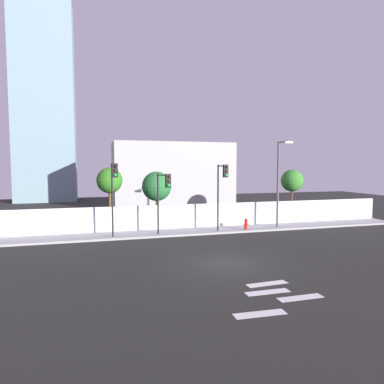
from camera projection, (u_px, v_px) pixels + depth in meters
The scene contains 14 objects.
ground_plane at pixel (226, 263), 17.19m from camera, with size 80.00×80.00×0.00m, color black.
sidewalk at pixel (184, 232), 25.04m from camera, with size 36.00×2.40×0.15m, color #979797.
perimeter_wall at pixel (180, 216), 26.20m from camera, with size 36.00×0.18×1.80m, color silver.
crosswalk_marking at pixel (274, 296), 12.89m from camera, with size 3.91×3.07×0.01m.
traffic_light_left at pixel (164, 190), 22.83m from camera, with size 0.64×1.80×4.23m.
traffic_light_center at pixel (114, 184), 22.14m from camera, with size 0.38×1.44×4.91m.
traffic_light_right at pixel (222, 183), 24.30m from camera, with size 0.41×1.28×4.84m.
street_lamp_curbside at pixel (279, 177), 26.12m from camera, with size 0.61×1.74×6.59m.
fire_hydrant at pixel (246, 223), 25.55m from camera, with size 0.44×0.26×0.85m.
roadside_tree_leftmost at pixel (110, 181), 26.07m from camera, with size 1.96×1.96×4.76m.
roadside_tree_midleft at pixel (157, 186), 27.11m from camera, with size 2.34×2.34×4.45m.
roadside_tree_midright at pixel (292, 181), 30.46m from camera, with size 1.97×1.97×4.57m.
low_building_distant at pixel (172, 176), 40.13m from camera, with size 13.61×6.00×7.54m, color #A7A7A7.
tower_on_skyline at pixel (44, 104), 46.70m from camera, with size 7.84×5.00×26.79m, color #75939D.
Camera 1 is at (-6.33, -15.73, 4.89)m, focal length 32.05 mm.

